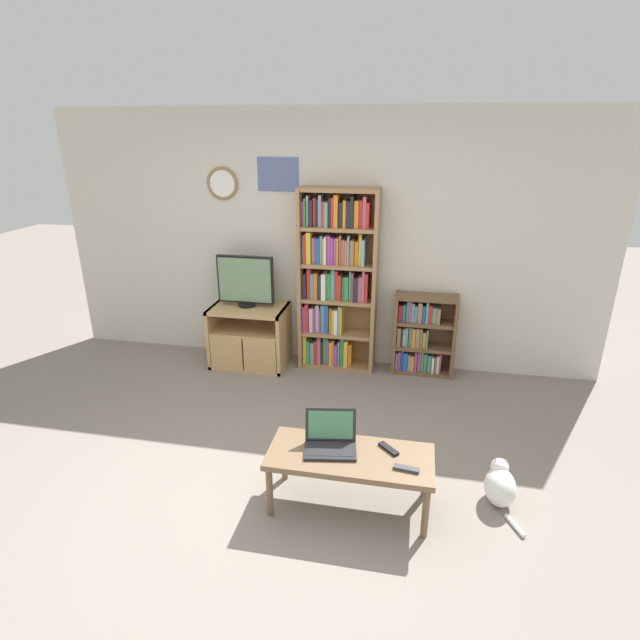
{
  "coord_description": "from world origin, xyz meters",
  "views": [
    {
      "loc": [
        0.95,
        -2.66,
        2.39
      ],
      "look_at": [
        0.18,
        1.26,
        0.85
      ],
      "focal_mm": 28.0,
      "sensor_mm": 36.0,
      "label": 1
    }
  ],
  "objects_px": {
    "bookshelf_tall": "(335,281)",
    "bookshelf_short": "(421,336)",
    "remote_far_from_laptop": "(389,449)",
    "tv_stand": "(250,336)",
    "television": "(246,281)",
    "laptop": "(330,439)",
    "remote_near_laptop": "(406,469)",
    "cat": "(500,485)",
    "coffee_table": "(350,460)"
  },
  "relations": [
    {
      "from": "television",
      "to": "bookshelf_short",
      "type": "bearing_deg",
      "value": 4.0
    },
    {
      "from": "bookshelf_short",
      "to": "cat",
      "type": "relative_size",
      "value": 1.85
    },
    {
      "from": "bookshelf_short",
      "to": "remote_far_from_laptop",
      "type": "distance_m",
      "value": 2.04
    },
    {
      "from": "bookshelf_short",
      "to": "remote_far_from_laptop",
      "type": "xyz_separation_m",
      "value": [
        -0.2,
        -2.03,
        0.02
      ]
    },
    {
      "from": "remote_near_laptop",
      "to": "remote_far_from_laptop",
      "type": "xyz_separation_m",
      "value": [
        -0.12,
        0.19,
        0.0
      ]
    },
    {
      "from": "tv_stand",
      "to": "remote_near_laptop",
      "type": "distance_m",
      "value": 2.67
    },
    {
      "from": "coffee_table",
      "to": "remote_near_laptop",
      "type": "xyz_separation_m",
      "value": [
        0.36,
        -0.09,
        0.06
      ]
    },
    {
      "from": "remote_near_laptop",
      "to": "tv_stand",
      "type": "bearing_deg",
      "value": 47.14
    },
    {
      "from": "bookshelf_short",
      "to": "laptop",
      "type": "distance_m",
      "value": 2.15
    },
    {
      "from": "tv_stand",
      "to": "bookshelf_tall",
      "type": "height_order",
      "value": "bookshelf_tall"
    },
    {
      "from": "bookshelf_short",
      "to": "laptop",
      "type": "relative_size",
      "value": 2.24
    },
    {
      "from": "tv_stand",
      "to": "bookshelf_short",
      "type": "height_order",
      "value": "bookshelf_short"
    },
    {
      "from": "remote_near_laptop",
      "to": "remote_far_from_laptop",
      "type": "bearing_deg",
      "value": 40.41
    },
    {
      "from": "bookshelf_tall",
      "to": "coffee_table",
      "type": "xyz_separation_m",
      "value": [
        0.46,
        -2.11,
        -0.58
      ]
    },
    {
      "from": "television",
      "to": "cat",
      "type": "bearing_deg",
      "value": -36.66
    },
    {
      "from": "tv_stand",
      "to": "coffee_table",
      "type": "distance_m",
      "value": 2.38
    },
    {
      "from": "tv_stand",
      "to": "television",
      "type": "relative_size",
      "value": 1.33
    },
    {
      "from": "tv_stand",
      "to": "television",
      "type": "distance_m",
      "value": 0.59
    },
    {
      "from": "coffee_table",
      "to": "cat",
      "type": "height_order",
      "value": "coffee_table"
    },
    {
      "from": "laptop",
      "to": "television",
      "type": "bearing_deg",
      "value": 113.13
    },
    {
      "from": "television",
      "to": "remote_near_laptop",
      "type": "xyz_separation_m",
      "value": [
        1.74,
        -2.09,
        -0.5
      ]
    },
    {
      "from": "tv_stand",
      "to": "bookshelf_short",
      "type": "distance_m",
      "value": 1.8
    },
    {
      "from": "television",
      "to": "remote_far_from_laptop",
      "type": "bearing_deg",
      "value": -49.68
    },
    {
      "from": "coffee_table",
      "to": "laptop",
      "type": "bearing_deg",
      "value": 158.56
    },
    {
      "from": "cat",
      "to": "television",
      "type": "bearing_deg",
      "value": 139.34
    },
    {
      "from": "television",
      "to": "remote_near_laptop",
      "type": "height_order",
      "value": "television"
    },
    {
      "from": "bookshelf_short",
      "to": "bookshelf_tall",
      "type": "bearing_deg",
      "value": -178.78
    },
    {
      "from": "bookshelf_tall",
      "to": "tv_stand",
      "type": "bearing_deg",
      "value": -170.38
    },
    {
      "from": "bookshelf_short",
      "to": "cat",
      "type": "distance_m",
      "value": 1.99
    },
    {
      "from": "tv_stand",
      "to": "remote_far_from_laptop",
      "type": "relative_size",
      "value": 5.46
    },
    {
      "from": "tv_stand",
      "to": "laptop",
      "type": "height_order",
      "value": "laptop"
    },
    {
      "from": "laptop",
      "to": "remote_near_laptop",
      "type": "height_order",
      "value": "laptop"
    },
    {
      "from": "television",
      "to": "laptop",
      "type": "bearing_deg",
      "value": -57.58
    },
    {
      "from": "remote_near_laptop",
      "to": "bookshelf_tall",
      "type": "bearing_deg",
      "value": 27.77
    },
    {
      "from": "bookshelf_tall",
      "to": "bookshelf_short",
      "type": "height_order",
      "value": "bookshelf_tall"
    },
    {
      "from": "television",
      "to": "remote_far_from_laptop",
      "type": "height_order",
      "value": "television"
    },
    {
      "from": "bookshelf_short",
      "to": "cat",
      "type": "bearing_deg",
      "value": -73.52
    },
    {
      "from": "coffee_table",
      "to": "cat",
      "type": "relative_size",
      "value": 2.37
    },
    {
      "from": "television",
      "to": "laptop",
      "type": "relative_size",
      "value": 1.58
    },
    {
      "from": "coffee_table",
      "to": "remote_near_laptop",
      "type": "height_order",
      "value": "remote_near_laptop"
    },
    {
      "from": "bookshelf_tall",
      "to": "coffee_table",
      "type": "bearing_deg",
      "value": -77.69
    },
    {
      "from": "laptop",
      "to": "bookshelf_tall",
      "type": "bearing_deg",
      "value": 89.56
    },
    {
      "from": "tv_stand",
      "to": "remote_far_from_laptop",
      "type": "bearing_deg",
      "value": -49.5
    },
    {
      "from": "television",
      "to": "cat",
      "type": "height_order",
      "value": "television"
    },
    {
      "from": "television",
      "to": "remote_near_laptop",
      "type": "relative_size",
      "value": 3.61
    },
    {
      "from": "remote_far_from_laptop",
      "to": "cat",
      "type": "relative_size",
      "value": 0.32
    },
    {
      "from": "remote_far_from_laptop",
      "to": "cat",
      "type": "bearing_deg",
      "value": -35.19
    },
    {
      "from": "bookshelf_tall",
      "to": "bookshelf_short",
      "type": "bearing_deg",
      "value": 1.22
    },
    {
      "from": "remote_near_laptop",
      "to": "remote_far_from_laptop",
      "type": "height_order",
      "value": "same"
    },
    {
      "from": "tv_stand",
      "to": "cat",
      "type": "distance_m",
      "value": 2.92
    }
  ]
}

